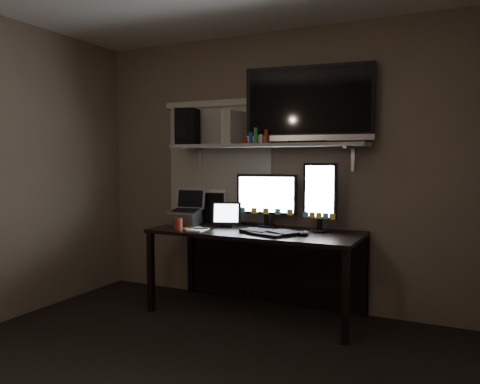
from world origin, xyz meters
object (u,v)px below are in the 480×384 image
Objects in this scene: laptop at (185,208)px; tv at (309,105)px; monitor_landscape at (266,200)px; game_console at (233,128)px; speaker at (188,127)px; keyboard at (270,232)px; mouse at (304,233)px; desk at (261,248)px; cup at (178,224)px; tablet at (227,215)px; monitor_portrait at (320,197)px.

tv reaches higher than laptop.
monitor_landscape is 0.74m from game_console.
speaker reaches higher than game_console.
keyboard is 0.93m from laptop.
speaker reaches higher than mouse.
desk is 17.26× the size of cup.
tablet reaches higher than mouse.
tablet is at bearing 47.56° from cup.
keyboard is 1.41× the size of speaker.
game_console reaches higher than monitor_portrait.
tv reaches higher than game_console.
tv is 1.19m from speaker.
laptop is (-0.42, -0.04, 0.05)m from tablet.
cup is 0.99m from speaker.
laptop is 0.33m from cup.
laptop is (-0.91, 0.14, 0.15)m from keyboard.
cup is at bearing -152.35° from tablet.
game_console reaches higher than laptop.
cup is at bearing -174.64° from mouse.
speaker reaches higher than tablet.
tv is (-0.13, 0.08, 0.78)m from monitor_portrait.
tablet is 0.76× the size of speaker.
monitor_portrait is at bearing 74.55° from mouse.
desk is 1.63× the size of tv.
monitor_portrait is 1.23× the size of keyboard.
laptop reaches higher than mouse.
speaker reaches higher than keyboard.
keyboard is (-0.34, -0.28, -0.28)m from monitor_portrait.
desk is at bearing 151.92° from mouse.
monitor_portrait reaches higher than monitor_landscape.
speaker is (-0.97, 0.29, 0.91)m from keyboard.
speaker is at bearing 178.90° from monitor_landscape.
tablet is 0.24× the size of tv.
keyboard is 1.56× the size of game_console.
tv is at bearing 12.92° from game_console.
monitor_landscape is 0.77m from laptop.
tablet is at bearing -173.31° from tv.
game_console is at bearing 73.73° from tablet.
laptop is at bearing -172.77° from desk.
laptop reaches higher than desk.
keyboard is 1.85× the size of tablet.
mouse is at bearing -95.76° from monitor_portrait.
desk is 1.35m from speaker.
monitor_portrait is 1.73× the size of speaker.
tablet is (-0.83, -0.09, -0.18)m from monitor_portrait.
laptop reaches higher than cup.
mouse reaches higher than keyboard.
cup is at bearing -149.62° from keyboard.
desk is 3.23× the size of monitor_landscape.
tv is (0.70, 0.17, 0.97)m from tablet.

